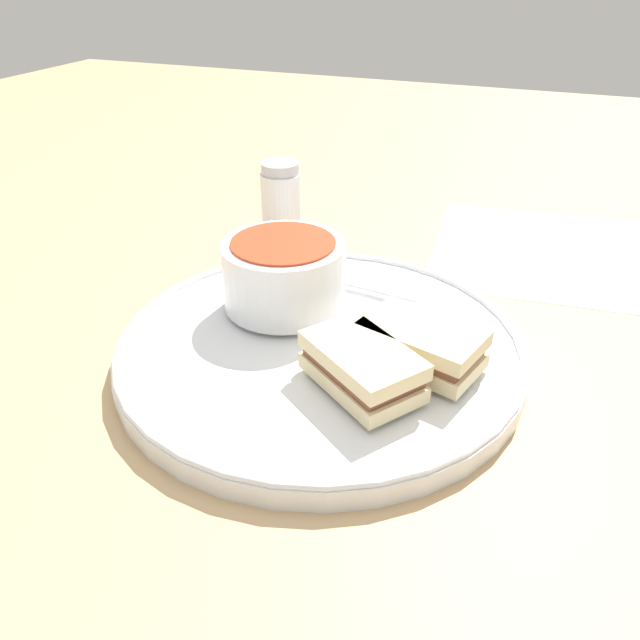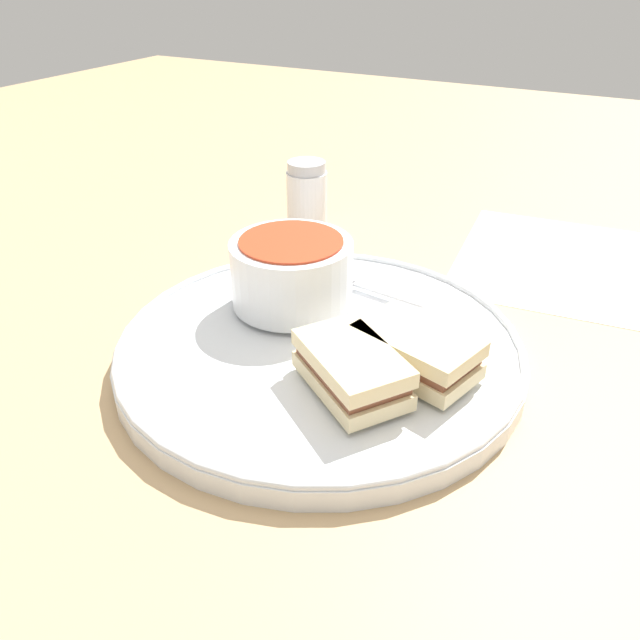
# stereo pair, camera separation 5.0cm
# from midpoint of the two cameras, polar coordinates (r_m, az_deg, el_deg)

# --- Properties ---
(ground_plane) EXTENTS (2.40, 2.40, 0.00)m
(ground_plane) POSITION_cam_midpoint_polar(r_m,az_deg,el_deg) (0.52, -2.76, -3.57)
(ground_plane) COLOR tan
(plate) EXTENTS (0.33, 0.33, 0.02)m
(plate) POSITION_cam_midpoint_polar(r_m,az_deg,el_deg) (0.51, -2.79, -2.57)
(plate) COLOR white
(plate) RESTS_ON ground_plane
(soup_bowl) EXTENTS (0.11, 0.11, 0.06)m
(soup_bowl) POSITION_cam_midpoint_polar(r_m,az_deg,el_deg) (0.54, -5.95, 4.20)
(soup_bowl) COLOR white
(soup_bowl) RESTS_ON plate
(spoon) EXTENTS (0.03, 0.11, 0.01)m
(spoon) POSITION_cam_midpoint_polar(r_m,az_deg,el_deg) (0.59, -1.10, 3.83)
(spoon) COLOR silver
(spoon) RESTS_ON plate
(sandwich_half_near) EXTENTS (0.09, 0.10, 0.03)m
(sandwich_half_near) POSITION_cam_midpoint_polar(r_m,az_deg,el_deg) (0.44, 0.67, -4.33)
(sandwich_half_near) COLOR beige
(sandwich_half_near) RESTS_ON plate
(sandwich_half_far) EXTENTS (0.08, 0.10, 0.03)m
(sandwich_half_far) POSITION_cam_midpoint_polar(r_m,az_deg,el_deg) (0.47, 6.29, -2.36)
(sandwich_half_far) COLOR beige
(sandwich_half_far) RESTS_ON plate
(salt_shaker) EXTENTS (0.05, 0.05, 0.09)m
(salt_shaker) POSITION_cam_midpoint_polar(r_m,az_deg,el_deg) (0.72, -5.58, 10.63)
(salt_shaker) COLOR silver
(salt_shaker) RESTS_ON ground_plane
(menu_sheet) EXTENTS (0.26, 0.29, 0.00)m
(menu_sheet) POSITION_cam_midpoint_polar(r_m,az_deg,el_deg) (0.73, 19.06, 5.73)
(menu_sheet) COLOR white
(menu_sheet) RESTS_ON ground_plane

